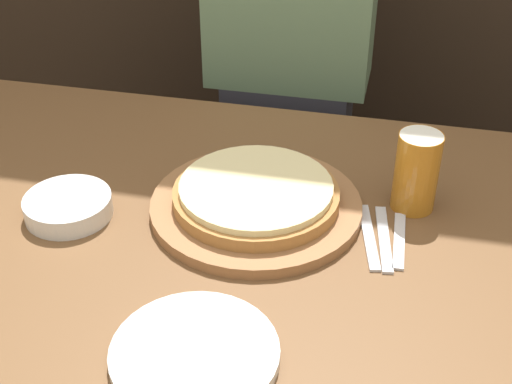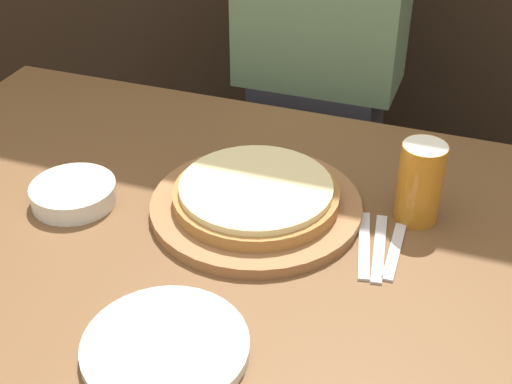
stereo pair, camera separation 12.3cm
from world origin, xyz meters
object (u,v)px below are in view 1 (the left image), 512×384
object	(u,v)px
dinner_knife	(384,238)
spoon	(399,241)
beer_glass	(417,169)
fork	(369,236)
dinner_plate	(191,353)
diner_person	(288,111)
pizza_on_board	(256,200)
side_bowl	(68,206)

from	to	relation	value
dinner_knife	spoon	xyz separation A→B (m)	(0.03, 0.00, 0.00)
beer_glass	fork	size ratio (longest dim) A/B	0.81
dinner_plate	diner_person	size ratio (longest dim) A/B	0.17
pizza_on_board	diner_person	size ratio (longest dim) A/B	0.28
beer_glass	spoon	world-z (taller)	beer_glass
pizza_on_board	side_bowl	bearing A→B (deg)	-165.26
pizza_on_board	dinner_knife	bearing A→B (deg)	-8.50
fork	spoon	distance (m)	0.05
side_bowl	fork	xyz separation A→B (m)	(0.52, 0.05, -0.02)
diner_person	beer_glass	bearing A→B (deg)	-58.66
dinner_plate	pizza_on_board	bearing A→B (deg)	88.40
spoon	pizza_on_board	bearing A→B (deg)	172.34
beer_glass	side_bowl	bearing A→B (deg)	-164.74
dinner_plate	diner_person	world-z (taller)	diner_person
dinner_knife	side_bowl	bearing A→B (deg)	-174.80
dinner_plate	dinner_knife	size ratio (longest dim) A/B	1.30
dinner_plate	beer_glass	bearing A→B (deg)	57.32
side_bowl	beer_glass	bearing A→B (deg)	15.26
side_bowl	dinner_knife	bearing A→B (deg)	5.20
side_bowl	spoon	size ratio (longest dim) A/B	1.00
beer_glass	dinner_knife	size ratio (longest dim) A/B	0.81
pizza_on_board	side_bowl	distance (m)	0.33
side_bowl	dinner_knife	distance (m)	0.54
side_bowl	diner_person	bearing A→B (deg)	68.63
side_bowl	pizza_on_board	bearing A→B (deg)	14.74
fork	spoon	world-z (taller)	same
beer_glass	dinner_plate	distance (m)	0.52
dinner_plate	diner_person	xyz separation A→B (m)	(-0.04, 0.95, -0.12)
fork	dinner_knife	size ratio (longest dim) A/B	1.00
pizza_on_board	fork	distance (m)	0.20
beer_glass	side_bowl	world-z (taller)	beer_glass
dinner_knife	fork	bearing A→B (deg)	180.00
dinner_plate	fork	world-z (taller)	dinner_plate
dinner_plate	spoon	distance (m)	0.41
pizza_on_board	dinner_knife	distance (m)	0.23
dinner_plate	spoon	world-z (taller)	dinner_plate
fork	dinner_knife	xyz separation A→B (m)	(0.02, 0.00, 0.00)
beer_glass	side_bowl	xyz separation A→B (m)	(-0.58, -0.16, -0.06)
pizza_on_board	spoon	distance (m)	0.25
dinner_knife	diner_person	distance (m)	0.70
beer_glass	dinner_plate	size ratio (longest dim) A/B	0.62
dinner_plate	dinner_knife	distance (m)	0.40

